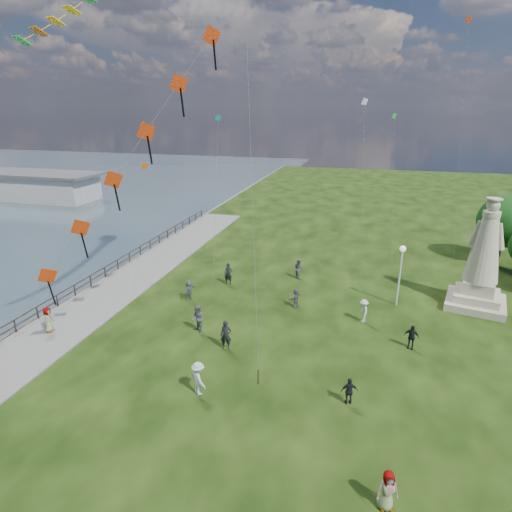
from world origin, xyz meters
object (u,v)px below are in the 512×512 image
(pier_pavilion, at_px, (15,184))
(person_2, at_px, (198,378))
(person_7, at_px, (299,269))
(person_9, at_px, (411,337))
(person_0, at_px, (226,335))
(person_1, at_px, (198,319))
(person_6, at_px, (228,274))
(statue, at_px, (482,268))
(lamppost, at_px, (401,263))
(person_4, at_px, (387,490))
(person_5, at_px, (189,290))
(person_8, at_px, (364,311))
(person_11, at_px, (296,298))
(person_3, at_px, (349,391))
(person_10, at_px, (48,321))

(pier_pavilion, relative_size, person_2, 16.20)
(person_7, distance_m, person_9, 12.88)
(person_0, xyz_separation_m, person_1, (-2.47, 1.47, 0.00))
(person_6, bearing_deg, pier_pavilion, 147.85)
(person_0, relative_size, person_6, 1.00)
(statue, relative_size, lamppost, 1.75)
(person_2, bearing_deg, person_4, -167.60)
(person_6, bearing_deg, person_2, -79.69)
(person_5, bearing_deg, person_8, -83.46)
(person_4, height_order, person_9, person_4)
(person_9, distance_m, person_11, 8.74)
(statue, xyz_separation_m, person_7, (-13.75, 1.99, -2.23))
(person_3, height_order, person_5, person_5)
(statue, distance_m, person_10, 30.40)
(person_6, distance_m, person_8, 11.76)
(pier_pavilion, xyz_separation_m, person_1, (47.19, -34.60, -0.90))
(person_2, height_order, person_9, person_2)
(person_8, bearing_deg, person_1, -81.87)
(person_7, bearing_deg, person_0, 129.87)
(person_2, bearing_deg, lamppost, -89.07)
(statue, distance_m, lamppost, 5.85)
(person_9, distance_m, person_10, 23.27)
(person_2, distance_m, person_10, 12.41)
(person_3, xyz_separation_m, person_6, (-10.79, 12.84, 0.20))
(pier_pavilion, distance_m, person_10, 53.10)
(person_0, relative_size, person_5, 1.17)
(person_0, bearing_deg, person_11, 55.09)
(person_4, bearing_deg, person_8, 75.05)
(person_8, bearing_deg, person_9, 32.88)
(person_1, distance_m, person_10, 9.81)
(person_8, relative_size, person_10, 0.96)
(pier_pavilion, xyz_separation_m, person_0, (49.66, -36.07, -0.90))
(person_6, xyz_separation_m, person_11, (6.22, -2.74, -0.20))
(person_1, relative_size, person_6, 1.01)
(person_3, height_order, person_9, person_9)
(person_1, bearing_deg, person_9, 43.91)
(pier_pavilion, distance_m, lamppost, 65.76)
(person_5, distance_m, person_9, 16.30)
(person_3, bearing_deg, person_8, -110.02)
(person_9, bearing_deg, person_2, -133.33)
(person_1, height_order, person_7, person_1)
(person_8, relative_size, person_9, 1.05)
(person_6, height_order, person_11, person_6)
(statue, height_order, person_0, statue)
(person_11, bearing_deg, lamppost, 133.49)
(person_3, bearing_deg, person_0, -40.77)
(person_2, height_order, person_4, person_2)
(person_1, bearing_deg, lamppost, 68.12)
(person_0, bearing_deg, person_4, -54.30)
(person_0, bearing_deg, person_9, 5.03)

